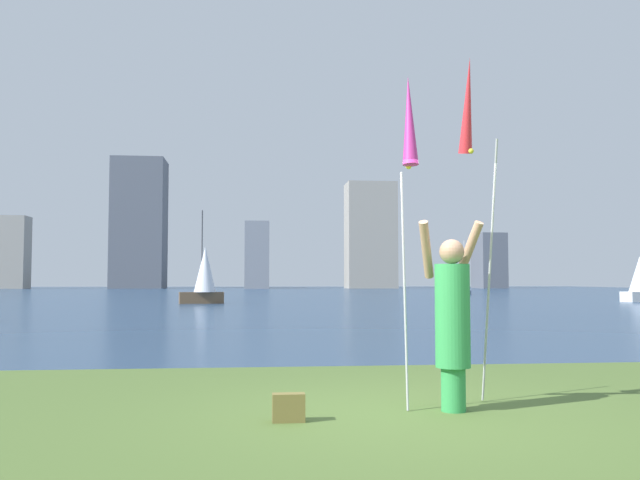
% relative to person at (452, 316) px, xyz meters
% --- Properties ---
extents(ground, '(120.00, 138.00, 0.12)m').
position_rel_person_xyz_m(ground, '(-0.45, 50.87, -1.00)').
color(ground, '#4C662D').
extents(person, '(0.70, 0.52, 1.92)m').
position_rel_person_xyz_m(person, '(0.00, 0.00, 0.00)').
color(person, green).
rests_on(person, ground).
extents(kite_flag_left, '(0.16, 0.51, 3.38)m').
position_rel_person_xyz_m(kite_flag_left, '(-0.45, -0.09, 1.87)').
color(kite_flag_left, '#B2B2B7').
rests_on(kite_flag_left, ground).
extents(kite_flag_right, '(0.16, 1.11, 3.84)m').
position_rel_person_xyz_m(kite_flag_right, '(0.45, 0.77, 2.27)').
color(kite_flag_right, '#B2B2B7').
rests_on(kite_flag_right, ground).
extents(bag, '(0.30, 0.14, 0.26)m').
position_rel_person_xyz_m(bag, '(-1.67, -0.34, -0.81)').
color(bag, olive).
rests_on(bag, ground).
extents(sailboat_2, '(2.45, 1.39, 5.13)m').
position_rel_person_xyz_m(sailboat_2, '(-4.54, 30.94, 0.65)').
color(sailboat_2, brown).
rests_on(sailboat_2, ground).
extents(sailboat_4, '(0.82, 1.62, 4.73)m').
position_rel_person_xyz_m(sailboat_4, '(16.50, 50.75, 0.74)').
color(sailboat_4, '#333D51').
rests_on(sailboat_4, ground).
extents(skyline_tower_0, '(7.39, 3.62, 10.46)m').
position_rel_person_xyz_m(skyline_tower_0, '(-37.75, 94.78, 4.28)').
color(skyline_tower_0, gray).
rests_on(skyline_tower_0, ground).
extents(skyline_tower_1, '(7.61, 7.03, 19.32)m').
position_rel_person_xyz_m(skyline_tower_1, '(-18.63, 96.63, 8.72)').
color(skyline_tower_1, '#565B66').
rests_on(skyline_tower_1, ground).
extents(skyline_tower_2, '(3.49, 5.98, 9.65)m').
position_rel_person_xyz_m(skyline_tower_2, '(-1.13, 92.26, 3.88)').
color(skyline_tower_2, gray).
rests_on(skyline_tower_2, ground).
extents(skyline_tower_3, '(7.29, 5.45, 15.84)m').
position_rel_person_xyz_m(skyline_tower_3, '(15.91, 93.61, 6.97)').
color(skyline_tower_3, gray).
rests_on(skyline_tower_3, ground).
extents(skyline_tower_4, '(3.83, 5.65, 8.25)m').
position_rel_person_xyz_m(skyline_tower_4, '(33.90, 92.52, 3.18)').
color(skyline_tower_4, '#565B66').
rests_on(skyline_tower_4, ground).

